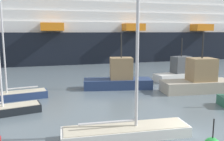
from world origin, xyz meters
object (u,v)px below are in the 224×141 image
sailboat_3 (126,127)px  fishing_boat_0 (199,80)px  fishing_boat_1 (119,78)px  sailboat_2 (13,94)px  fishing_boat_2 (179,72)px  cruise_ship (50,31)px

sailboat_3 → fishing_boat_0: (10.26, 7.35, 0.54)m
fishing_boat_1 → sailboat_2: bearing=-160.2°
fishing_boat_2 → sailboat_2: bearing=-178.6°
sailboat_2 → fishing_boat_2: 18.36m
sailboat_3 → sailboat_2: bearing=129.7°
fishing_boat_0 → fishing_boat_2: (1.34, 5.27, -0.14)m
fishing_boat_0 → sailboat_3: bearing=-136.4°
sailboat_3 → cruise_ship: bearing=98.4°
fishing_boat_1 → fishing_boat_2: bearing=24.4°
sailboat_2 → cruise_ship: 27.72m
sailboat_2 → fishing_boat_0: 16.98m
fishing_boat_2 → cruise_ship: size_ratio=0.06×
sailboat_3 → fishing_boat_2: 17.14m
sailboat_3 → fishing_boat_2: (11.60, 12.62, 0.40)m
sailboat_2 → fishing_boat_0: bearing=165.4°
sailboat_3 → fishing_boat_1: (3.43, 10.95, 0.48)m
sailboat_3 → cruise_ship: 36.93m
fishing_boat_1 → fishing_boat_0: bearing=-15.0°
sailboat_3 → cruise_ship: (-1.62, 36.53, 5.15)m
sailboat_3 → cruise_ship: cruise_ship is taller
sailboat_2 → cruise_ship: bearing=-106.8°
sailboat_2 → sailboat_3: 11.73m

